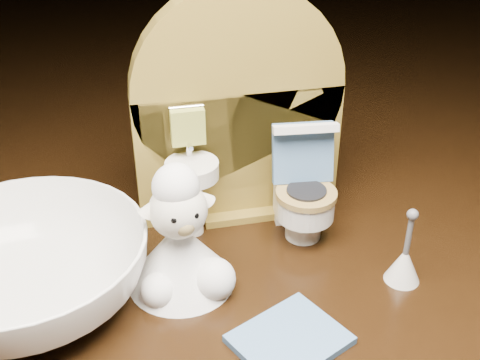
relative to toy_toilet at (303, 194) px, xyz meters
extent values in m
cube|color=#331E0B|center=(-0.03, -0.03, -0.08)|extent=(2.50, 2.50, 0.10)
cube|color=olive|center=(-0.03, 0.03, 0.02)|extent=(0.13, 0.02, 0.09)
cylinder|color=olive|center=(-0.03, 0.03, 0.06)|extent=(0.13, 0.02, 0.13)
cube|color=olive|center=(-0.03, 0.03, -0.02)|extent=(0.05, 0.04, 0.01)
cylinder|color=white|center=(-0.07, 0.01, 0.00)|extent=(0.01, 0.01, 0.04)
cylinder|color=white|center=(-0.07, 0.01, 0.02)|extent=(0.03, 0.03, 0.01)
cylinder|color=silver|center=(-0.07, 0.02, 0.03)|extent=(0.00, 0.00, 0.01)
cube|color=#9CA340|center=(-0.07, 0.02, 0.04)|extent=(0.02, 0.01, 0.02)
cube|color=olive|center=(0.00, 0.02, 0.03)|extent=(0.02, 0.01, 0.02)
cylinder|color=beige|center=(0.00, 0.01, 0.02)|extent=(0.02, 0.02, 0.02)
cylinder|color=white|center=(0.00, -0.01, -0.02)|extent=(0.02, 0.02, 0.02)
cylinder|color=white|center=(0.00, -0.01, 0.00)|extent=(0.04, 0.04, 0.01)
cylinder|color=olive|center=(0.00, -0.01, 0.01)|extent=(0.04, 0.04, 0.00)
cube|color=white|center=(0.00, 0.01, 0.00)|extent=(0.03, 0.02, 0.04)
cube|color=#4C74A5|center=(0.00, 0.01, 0.03)|extent=(0.04, 0.02, 0.04)
cube|color=white|center=(0.00, 0.00, 0.04)|extent=(0.04, 0.01, 0.01)
cylinder|color=#93AF2F|center=(0.01, 0.01, 0.02)|extent=(0.01, 0.01, 0.01)
cube|color=#4C74A5|center=(-0.04, -0.09, -0.02)|extent=(0.07, 0.06, 0.00)
cone|color=white|center=(0.04, -0.06, -0.02)|extent=(0.02, 0.02, 0.02)
cylinder|color=#59595B|center=(0.04, -0.06, 0.00)|extent=(0.00, 0.00, 0.03)
sphere|color=#59595B|center=(0.04, -0.06, 0.02)|extent=(0.01, 0.01, 0.01)
cone|color=white|center=(-0.08, -0.03, -0.01)|extent=(0.06, 0.06, 0.04)
sphere|color=white|center=(-0.07, -0.05, -0.02)|extent=(0.02, 0.02, 0.02)
sphere|color=white|center=(-0.10, -0.05, -0.02)|extent=(0.02, 0.02, 0.02)
sphere|color=white|center=(-0.08, -0.04, 0.02)|extent=(0.03, 0.03, 0.03)
sphere|color=#9F8952|center=(-0.08, -0.05, 0.02)|extent=(0.01, 0.01, 0.01)
sphere|color=white|center=(-0.08, -0.03, 0.04)|extent=(0.03, 0.03, 0.03)
cone|color=white|center=(-0.10, -0.04, 0.03)|extent=(0.01, 0.01, 0.01)
cone|color=white|center=(-0.07, -0.03, 0.03)|extent=(0.01, 0.01, 0.01)
sphere|color=black|center=(-0.08, -0.05, 0.03)|extent=(0.00, 0.00, 0.00)
sphere|color=black|center=(-0.07, -0.05, 0.03)|extent=(0.00, 0.00, 0.00)
imported|color=white|center=(-0.16, -0.03, -0.01)|extent=(0.15, 0.15, 0.04)
camera|label=1|loc=(-0.11, -0.30, 0.20)|focal=45.00mm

